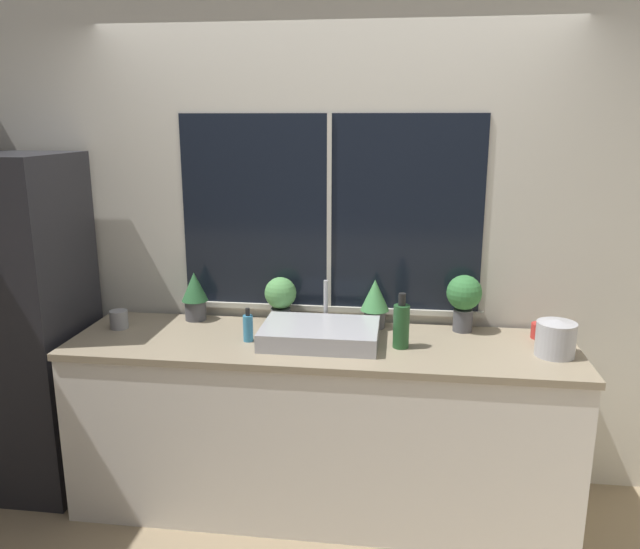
# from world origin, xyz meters

# --- Properties ---
(ground_plane) EXTENTS (14.00, 14.00, 0.00)m
(ground_plane) POSITION_xyz_m (0.00, 0.00, 0.00)
(ground_plane) COLOR #937F60
(wall_back) EXTENTS (8.00, 0.09, 2.70)m
(wall_back) POSITION_xyz_m (0.00, 0.74, 1.35)
(wall_back) COLOR beige
(wall_back) RESTS_ON ground_plane
(wall_left) EXTENTS (0.06, 7.00, 2.70)m
(wall_left) POSITION_xyz_m (-2.23, 1.50, 1.35)
(wall_left) COLOR beige
(wall_left) RESTS_ON ground_plane
(counter) EXTENTS (2.55, 0.69, 0.92)m
(counter) POSITION_xyz_m (0.00, 0.33, 0.46)
(counter) COLOR white
(counter) RESTS_ON ground_plane
(refrigerator) EXTENTS (0.63, 0.63, 1.84)m
(refrigerator) POSITION_xyz_m (-1.64, 0.35, 0.92)
(refrigerator) COLOR #232328
(refrigerator) RESTS_ON ground_plane
(sink) EXTENTS (0.58, 0.45, 0.26)m
(sink) POSITION_xyz_m (-0.00, 0.33, 0.96)
(sink) COLOR #ADADB2
(sink) RESTS_ON counter
(potted_plant_far_left) EXTENTS (0.15, 0.15, 0.27)m
(potted_plant_far_left) POSITION_xyz_m (-0.74, 0.60, 1.07)
(potted_plant_far_left) COLOR #4C4C51
(potted_plant_far_left) RESTS_ON counter
(potted_plant_center_left) EXTENTS (0.17, 0.17, 0.26)m
(potted_plant_center_left) POSITION_xyz_m (-0.25, 0.60, 1.07)
(potted_plant_center_left) COLOR #4C4C51
(potted_plant_center_left) RESTS_ON counter
(potted_plant_center_right) EXTENTS (0.15, 0.15, 0.27)m
(potted_plant_center_right) POSITION_xyz_m (0.26, 0.60, 1.07)
(potted_plant_center_right) COLOR #4C4C51
(potted_plant_center_right) RESTS_ON counter
(potted_plant_far_right) EXTENTS (0.18, 0.18, 0.30)m
(potted_plant_far_right) POSITION_xyz_m (0.73, 0.60, 1.10)
(potted_plant_far_right) COLOR #4C4C51
(potted_plant_far_right) RESTS_ON counter
(soap_bottle) EXTENTS (0.05, 0.05, 0.17)m
(soap_bottle) POSITION_xyz_m (-0.36, 0.30, 0.99)
(soap_bottle) COLOR teal
(soap_bottle) RESTS_ON counter
(bottle_tall) EXTENTS (0.08, 0.08, 0.28)m
(bottle_tall) POSITION_xyz_m (0.40, 0.31, 1.03)
(bottle_tall) COLOR #235128
(bottle_tall) RESTS_ON counter
(mug_red) EXTENTS (0.09, 0.09, 0.08)m
(mug_red) POSITION_xyz_m (1.11, 0.54, 0.96)
(mug_red) COLOR #B72D28
(mug_red) RESTS_ON counter
(mug_grey) EXTENTS (0.10, 0.10, 0.10)m
(mug_grey) POSITION_xyz_m (-1.10, 0.40, 0.97)
(mug_grey) COLOR gray
(mug_grey) RESTS_ON counter
(kettle) EXTENTS (0.19, 0.19, 0.18)m
(kettle) POSITION_xyz_m (1.13, 0.29, 1.01)
(kettle) COLOR #B2B2B7
(kettle) RESTS_ON counter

